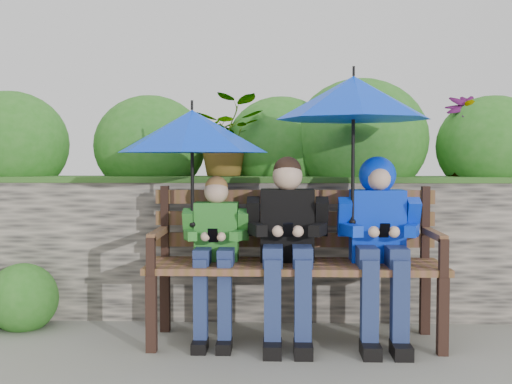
{
  "coord_description": "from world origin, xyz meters",
  "views": [
    {
      "loc": [
        0.15,
        -3.94,
        1.16
      ],
      "look_at": [
        0.0,
        0.1,
        0.95
      ],
      "focal_mm": 45.0,
      "sensor_mm": 36.0,
      "label": 1
    }
  ],
  "objects_px": {
    "park_bench": "(295,253)",
    "umbrella_left": "(192,131)",
    "boy_middle": "(287,238)",
    "boy_right": "(379,231)",
    "umbrella_right": "(353,98)",
    "boy_left": "(215,246)"
  },
  "relations": [
    {
      "from": "boy_middle",
      "to": "boy_right",
      "type": "height_order",
      "value": "same"
    },
    {
      "from": "park_bench",
      "to": "boy_right",
      "type": "height_order",
      "value": "boy_right"
    },
    {
      "from": "boy_middle",
      "to": "umbrella_left",
      "type": "xyz_separation_m",
      "value": [
        -0.6,
        0.03,
        0.67
      ]
    },
    {
      "from": "park_bench",
      "to": "umbrella_left",
      "type": "distance_m",
      "value": 1.01
    },
    {
      "from": "boy_middle",
      "to": "umbrella_right",
      "type": "height_order",
      "value": "umbrella_right"
    },
    {
      "from": "park_bench",
      "to": "boy_right",
      "type": "relative_size",
      "value": 1.58
    },
    {
      "from": "park_bench",
      "to": "umbrella_left",
      "type": "bearing_deg",
      "value": -174.95
    },
    {
      "from": "boy_middle",
      "to": "boy_right",
      "type": "relative_size",
      "value": 1.0
    },
    {
      "from": "boy_middle",
      "to": "boy_left",
      "type": "bearing_deg",
      "value": 178.37
    },
    {
      "from": "park_bench",
      "to": "boy_left",
      "type": "bearing_deg",
      "value": -171.27
    },
    {
      "from": "boy_left",
      "to": "umbrella_left",
      "type": "xyz_separation_m",
      "value": [
        -0.15,
        0.02,
        0.72
      ]
    },
    {
      "from": "umbrella_left",
      "to": "umbrella_right",
      "type": "relative_size",
      "value": 0.96
    },
    {
      "from": "park_bench",
      "to": "umbrella_right",
      "type": "xyz_separation_m",
      "value": [
        0.36,
        -0.08,
        0.98
      ]
    },
    {
      "from": "boy_middle",
      "to": "boy_right",
      "type": "bearing_deg",
      "value": 1.3
    },
    {
      "from": "boy_left",
      "to": "boy_right",
      "type": "bearing_deg",
      "value": 0.0
    },
    {
      "from": "boy_middle",
      "to": "boy_right",
      "type": "distance_m",
      "value": 0.58
    },
    {
      "from": "boy_right",
      "to": "umbrella_left",
      "type": "relative_size",
      "value": 1.23
    },
    {
      "from": "park_bench",
      "to": "umbrella_left",
      "type": "height_order",
      "value": "umbrella_left"
    },
    {
      "from": "park_bench",
      "to": "umbrella_right",
      "type": "height_order",
      "value": "umbrella_right"
    },
    {
      "from": "umbrella_right",
      "to": "boy_middle",
      "type": "bearing_deg",
      "value": -178.6
    },
    {
      "from": "umbrella_right",
      "to": "umbrella_left",
      "type": "bearing_deg",
      "value": 178.7
    },
    {
      "from": "boy_middle",
      "to": "umbrella_right",
      "type": "relative_size",
      "value": 1.19
    }
  ]
}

